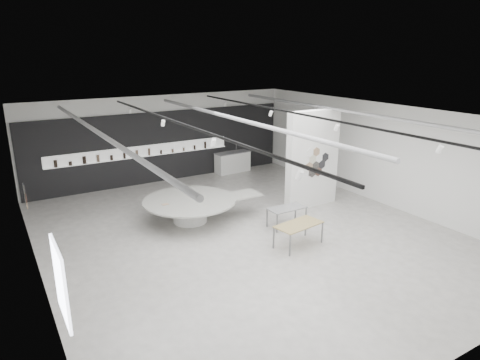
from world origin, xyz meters
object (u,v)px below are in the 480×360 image
partition_column (313,159)px  display_island (192,207)px  kitchen_counter (233,162)px  sample_table_wood (299,226)px  sample_table_stone (287,209)px

partition_column → display_island: partition_column is taller
display_island → kitchen_counter: kitchen_counter is taller
partition_column → kitchen_counter: 5.70m
display_island → sample_table_wood: 3.89m
partition_column → display_island: bearing=169.4°
partition_column → sample_table_stone: (-1.99, -1.14, -1.20)m
display_island → sample_table_stone: 3.23m
display_island → sample_table_wood: (1.93, -3.37, 0.12)m
partition_column → sample_table_wood: (-2.60, -2.52, -1.16)m
sample_table_stone → kitchen_counter: (1.79, 6.69, -0.11)m
sample_table_wood → kitchen_counter: kitchen_counter is taller
display_island → kitchen_counter: 6.39m
partition_column → display_island: 4.79m
partition_column → kitchen_counter: partition_column is taller
display_island → sample_table_wood: display_island is taller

